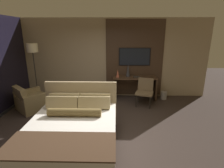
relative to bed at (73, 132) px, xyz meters
name	(u,v)px	position (x,y,z in m)	size (l,w,h in m)	color
ground_plane	(103,132)	(0.56, 0.59, -0.36)	(16.00, 16.00, 0.00)	#332823
wall_back_tv_panel	(111,59)	(0.68, 3.19, 1.04)	(7.20, 0.09, 2.80)	tan
bed	(73,132)	(0.00, 0.00, 0.00)	(1.77, 2.19, 1.15)	#33281E
desk	(134,84)	(1.53, 2.89, 0.17)	(1.54, 0.55, 0.80)	#422D1E
tv	(135,57)	(1.53, 3.11, 1.12)	(1.11, 0.04, 0.63)	black
desk_chair	(145,90)	(1.82, 2.31, 0.16)	(0.66, 0.66, 0.88)	brown
armchair_by_window	(32,101)	(-1.72, 1.83, -0.09)	(1.17, 1.17, 0.80)	olive
floor_lamp	(33,53)	(-1.83, 2.51, 1.31)	(0.34, 0.34, 1.97)	#282623
vase_tall	(128,70)	(1.30, 2.97, 0.67)	(0.14, 0.14, 0.46)	#333338
vase_short	(118,73)	(0.93, 2.82, 0.58)	(0.11, 0.11, 0.28)	#B2563D
book	(137,77)	(1.59, 2.84, 0.45)	(0.22, 0.16, 0.03)	#332D28
waste_bin	(164,95)	(2.59, 2.81, -0.22)	(0.22, 0.22, 0.28)	gray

